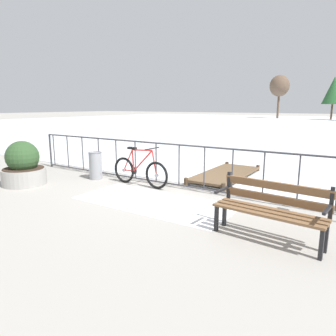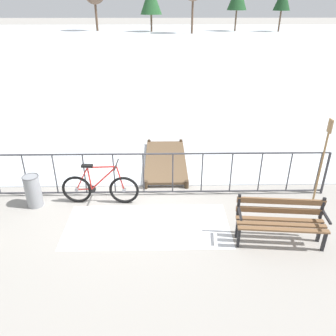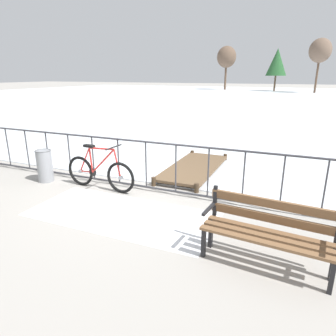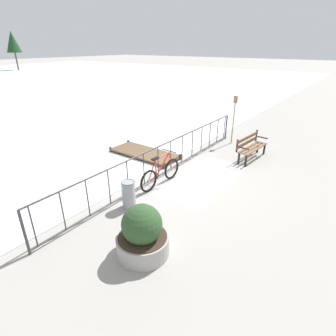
% 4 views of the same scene
% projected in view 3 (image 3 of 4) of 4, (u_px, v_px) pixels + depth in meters
% --- Properties ---
extents(ground_plane, '(160.00, 160.00, 0.00)m').
position_uv_depth(ground_plane, '(133.00, 188.00, 6.51)').
color(ground_plane, '#9E9991').
extents(frozen_pond, '(80.00, 56.00, 0.03)m').
position_uv_depth(frozen_pond, '(268.00, 98.00, 31.41)').
color(frozen_pond, silver).
rests_on(frozen_pond, ground).
extents(snow_patch, '(3.29, 1.48, 0.01)m').
position_uv_depth(snow_patch, '(121.00, 214.00, 5.29)').
color(snow_patch, white).
rests_on(snow_patch, ground).
extents(railing_fence, '(9.06, 0.06, 1.07)m').
position_uv_depth(railing_fence, '(132.00, 163.00, 6.35)').
color(railing_fence, '#38383D').
rests_on(railing_fence, ground).
extents(bicycle_near_railing, '(1.71, 0.52, 0.97)m').
position_uv_depth(bicycle_near_railing, '(100.00, 172.00, 6.36)').
color(bicycle_near_railing, black).
rests_on(bicycle_near_railing, ground).
extents(park_bench, '(1.64, 0.62, 0.89)m').
position_uv_depth(park_bench, '(268.00, 228.00, 3.77)').
color(park_bench, brown).
rests_on(park_bench, ground).
extents(trash_bin, '(0.35, 0.35, 0.73)m').
position_uv_depth(trash_bin, '(45.00, 166.00, 6.83)').
color(trash_bin, gray).
rests_on(trash_bin, ground).
extents(wooden_dock, '(1.10, 2.71, 0.20)m').
position_uv_depth(wooden_dock, '(194.00, 167.00, 7.56)').
color(wooden_dock, brown).
rests_on(wooden_dock, ground).
extents(tree_far_west, '(2.73, 2.73, 6.77)m').
position_uv_depth(tree_far_west, '(320.00, 51.00, 38.21)').
color(tree_far_west, brown).
rests_on(tree_far_west, ground).
extents(tree_east_mid, '(2.94, 2.94, 6.58)m').
position_uv_depth(tree_east_mid, '(227.00, 57.00, 46.83)').
color(tree_east_mid, brown).
rests_on(tree_east_mid, ground).
extents(tree_far_east, '(2.89, 2.89, 5.92)m').
position_uv_depth(tree_far_east, '(277.00, 62.00, 43.04)').
color(tree_far_east, brown).
rests_on(tree_far_east, ground).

